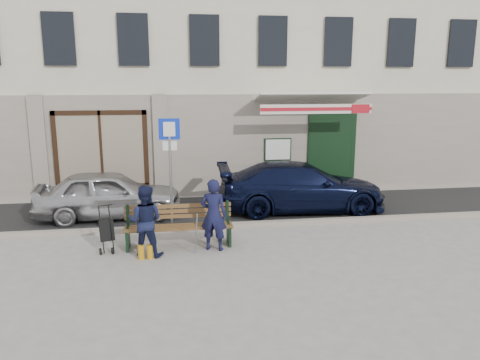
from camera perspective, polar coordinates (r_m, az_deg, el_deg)
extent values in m
plane|color=#9E9991|center=(10.42, -2.00, -8.43)|extent=(80.00, 80.00, 0.00)
cube|color=#282828|center=(13.35, -3.47, -3.74)|extent=(60.00, 3.20, 0.01)
cube|color=#9E9384|center=(11.81, -2.80, -5.60)|extent=(60.00, 0.18, 0.12)
cube|color=beige|center=(18.27, -5.18, 16.36)|extent=(20.00, 7.00, 10.00)
cube|color=#9E9384|center=(14.83, -4.16, 4.17)|extent=(20.00, 0.12, 3.20)
cube|color=maroon|center=(15.02, -16.46, 3.61)|extent=(2.50, 0.12, 2.00)
cube|color=black|center=(15.63, 11.07, 3.28)|extent=(1.60, 0.10, 2.60)
cube|color=black|center=(16.09, 10.50, 3.19)|extent=(1.25, 0.90, 2.40)
cube|color=white|center=(15.09, 4.64, 3.73)|extent=(0.80, 0.03, 0.65)
cube|color=white|center=(14.94, 8.37, 9.84)|extent=(3.40, 1.72, 0.42)
cube|color=white|center=(14.14, 9.32, 8.54)|extent=(3.40, 0.05, 0.28)
cube|color=#B21522|center=(14.11, 9.36, 8.53)|extent=(3.40, 0.02, 0.10)
imported|color=#BABBBF|center=(13.01, -15.70, -1.66)|extent=(3.88, 1.69, 1.30)
imported|color=black|center=(13.35, 7.46, -0.80)|extent=(4.81, 2.13, 1.37)
cylinder|color=gray|center=(11.63, -8.44, 0.43)|extent=(0.07, 0.07, 2.64)
cube|color=#0D2BBF|center=(11.45, -8.63, 6.16)|extent=(0.51, 0.04, 0.51)
cube|color=white|center=(11.42, -8.63, 6.15)|extent=(0.29, 0.03, 0.35)
cube|color=white|center=(11.50, -8.56, 4.15)|extent=(0.35, 0.04, 0.22)
cube|color=brown|center=(10.53, -7.46, -5.71)|extent=(2.40, 0.50, 0.04)
cube|color=brown|center=(10.71, -7.53, -3.78)|extent=(2.40, 0.10, 0.36)
cube|color=black|center=(10.65, -13.51, -7.02)|extent=(0.06, 0.50, 0.45)
cube|color=black|center=(10.67, -1.37, -6.64)|extent=(0.06, 0.50, 0.45)
cube|color=white|center=(10.46, -3.33, -5.58)|extent=(0.34, 0.25, 0.11)
cylinder|color=gray|center=(9.89, -5.36, -6.56)|extent=(0.07, 0.34, 0.96)
cylinder|color=#BE8313|center=(10.04, -11.97, -8.61)|extent=(0.13, 0.13, 0.30)
cylinder|color=#BE8313|center=(10.03, -10.93, -8.58)|extent=(0.13, 0.13, 0.30)
imported|color=#141537|center=(10.17, -3.25, -4.24)|extent=(0.67, 0.54, 1.59)
imported|color=#141938|center=(10.02, -11.49, -4.91)|extent=(0.86, 0.73, 1.53)
cylinder|color=black|center=(10.52, -16.64, -8.34)|extent=(0.08, 0.15, 0.15)
cylinder|color=black|center=(10.48, -15.27, -8.32)|extent=(0.08, 0.15, 0.15)
cube|color=black|center=(10.56, -15.94, -5.93)|extent=(0.36, 0.34, 0.49)
cylinder|color=black|center=(10.53, -16.02, -2.98)|extent=(0.26, 0.11, 0.02)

